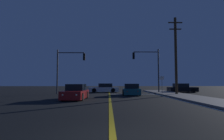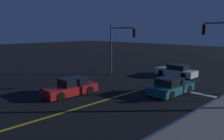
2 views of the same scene
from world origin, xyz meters
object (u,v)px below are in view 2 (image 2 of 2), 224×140
object	(u,v)px
traffic_signal_far_left	(119,42)
car_side_waiting_teal	(171,87)
car_lead_oncoming_red	(71,88)
car_distant_tail_white	(176,71)

from	to	relation	value
traffic_signal_far_left	car_side_waiting_teal	bearing A→B (deg)	-17.11
car_side_waiting_teal	car_lead_oncoming_red	xyz separation A→B (m)	(-5.55, -5.90, -0.00)
car_distant_tail_white	car_lead_oncoming_red	distance (m)	13.03
car_distant_tail_white	car_lead_oncoming_red	xyz separation A→B (m)	(-2.22, -12.84, -0.00)
car_distant_tail_white	car_lead_oncoming_red	bearing A→B (deg)	170.72
car_lead_oncoming_red	traffic_signal_far_left	size ratio (longest dim) A/B	0.77
car_side_waiting_teal	car_distant_tail_white	bearing A→B (deg)	117.85
car_lead_oncoming_red	traffic_signal_far_left	bearing A→B (deg)	-70.87
car_distant_tail_white	car_side_waiting_teal	size ratio (longest dim) A/B	1.04
car_lead_oncoming_red	car_side_waiting_teal	bearing A→B (deg)	-130.69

